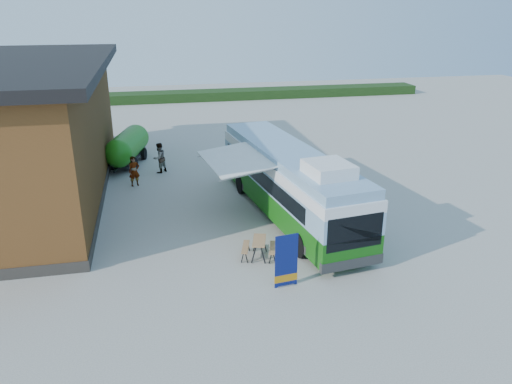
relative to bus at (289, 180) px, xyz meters
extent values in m
plane|color=#BCB7AD|center=(-3.02, -3.88, -1.94)|extent=(100.00, 100.00, 0.00)
cube|color=brown|center=(-13.52, 6.12, 1.56)|extent=(8.00, 20.00, 7.00)
cube|color=black|center=(-13.52, 6.12, 5.31)|extent=(9.60, 21.20, 0.50)
cube|color=#332D28|center=(-13.52, 6.12, -1.69)|extent=(8.10, 20.10, 0.50)
cube|color=#264419|center=(4.98, 34.12, -1.44)|extent=(40.00, 3.00, 1.00)
cube|color=#1B6D12|center=(-0.01, 0.08, -0.95)|extent=(4.51, 13.41, 1.21)
cube|color=#7FA7C7|center=(-0.01, 0.08, 0.15)|extent=(4.51, 13.41, 0.99)
cube|color=black|center=(-1.43, 0.44, 0.15)|extent=(1.54, 10.87, 0.77)
cube|color=black|center=(1.26, 0.81, 0.15)|extent=(1.54, 10.87, 0.77)
cube|color=white|center=(-0.01, 0.08, 0.89)|extent=(4.51, 13.41, 0.49)
cube|color=#7FA7C7|center=(-0.01, 0.08, 1.35)|extent=(4.32, 13.17, 0.44)
cube|color=white|center=(0.56, -4.05, 1.84)|extent=(2.01, 2.19, 0.55)
cube|color=black|center=(0.88, -6.41, -0.02)|extent=(2.45, 0.40, 1.43)
cube|color=#2D2D2D|center=(0.88, -6.36, -1.39)|extent=(2.79, 0.58, 0.44)
cube|color=#2D2D2D|center=(-0.90, 6.52, -1.39)|extent=(2.79, 0.58, 0.44)
cylinder|color=black|center=(-0.65, -4.44, -1.39)|extent=(0.48, 1.13, 1.10)
cylinder|color=black|center=(1.83, -4.09, -1.39)|extent=(0.48, 1.13, 1.10)
cylinder|color=black|center=(-1.77, 3.71, -1.39)|extent=(0.48, 1.13, 1.10)
cylinder|color=black|center=(0.70, 4.05, -1.39)|extent=(0.48, 1.13, 1.10)
cube|color=white|center=(-2.60, 0.32, 0.98)|extent=(3.51, 5.01, 0.35)
cube|color=#A5A8AD|center=(-1.16, 0.52, 1.18)|extent=(0.83, 4.93, 0.15)
cylinder|color=#A5A8AD|center=(-2.33, -1.69, 0.88)|extent=(2.98, 0.46, 0.36)
cylinder|color=#A5A8AD|center=(-2.88, 2.33, 0.88)|extent=(2.98, 0.46, 0.36)
cube|color=navy|center=(-1.93, -6.62, -0.84)|extent=(0.93, 0.16, 2.19)
cube|color=#C67D12|center=(-1.93, -6.62, -1.59)|extent=(0.95, 0.17, 0.31)
cube|color=#A5A8AD|center=(-1.93, -6.62, -1.91)|extent=(0.68, 0.27, 0.07)
cylinder|color=#A5A8AD|center=(-1.93, -6.60, -0.84)|extent=(0.03, 0.03, 2.19)
cube|color=tan|center=(-2.43, -4.12, -1.14)|extent=(0.86, 1.38, 0.04)
cube|color=tan|center=(-3.00, -3.96, -1.46)|extent=(0.61, 1.31, 0.04)
cube|color=tan|center=(-1.87, -4.28, -1.46)|extent=(0.61, 1.31, 0.04)
cube|color=black|center=(-2.77, -4.58, -1.54)|extent=(0.07, 0.07, 0.79)
cube|color=black|center=(-2.39, -4.68, -1.54)|extent=(0.07, 0.07, 0.79)
cube|color=black|center=(-2.47, -3.55, -1.54)|extent=(0.07, 0.07, 0.79)
cube|color=black|center=(-2.10, -3.65, -1.54)|extent=(0.07, 0.07, 0.79)
imported|color=#999999|center=(-7.80, 6.29, -1.03)|extent=(0.77, 0.63, 1.83)
imported|color=#999999|center=(-6.25, 8.56, -0.96)|extent=(1.21, 1.19, 1.96)
cylinder|color=#1F7F17|center=(-8.26, 10.74, -0.57)|extent=(2.79, 4.38, 1.82)
sphere|color=#1F7F17|center=(-8.77, 8.78, -0.57)|extent=(1.82, 1.82, 1.82)
sphere|color=#1F7F17|center=(-7.75, 12.70, -0.57)|extent=(1.82, 1.82, 1.82)
cube|color=black|center=(-8.26, 10.74, -1.38)|extent=(2.25, 4.43, 0.20)
cube|color=black|center=(-8.92, 8.19, -1.43)|extent=(0.42, 1.21, 0.10)
cylinder|color=black|center=(-9.25, 9.74, -1.53)|extent=(0.45, 0.85, 0.81)
cylinder|color=black|center=(-7.88, 9.38, -1.53)|extent=(0.45, 0.85, 0.81)
cylinder|color=black|center=(-8.64, 12.09, -1.53)|extent=(0.45, 0.85, 0.81)
cylinder|color=black|center=(-7.26, 11.74, -1.53)|extent=(0.45, 0.85, 0.81)
camera|label=1|loc=(-6.55, -22.83, 8.32)|focal=35.00mm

